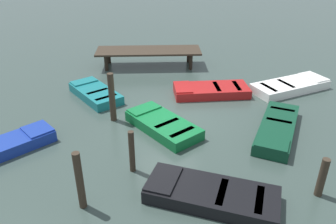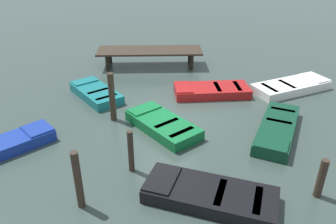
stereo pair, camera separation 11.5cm
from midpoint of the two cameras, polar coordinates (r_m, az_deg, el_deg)
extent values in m
plane|color=#33423D|center=(13.61, 0.24, -1.31)|extent=(80.00, 80.00, 0.00)
cube|color=#33281E|center=(19.09, -2.93, 10.27)|extent=(5.75, 1.76, 0.10)
cylinder|color=black|center=(19.91, 3.84, 9.55)|extent=(0.20, 0.20, 0.85)
cylinder|color=black|center=(18.76, 4.19, 8.38)|extent=(0.20, 0.20, 0.85)
cylinder|color=black|center=(20.00, -9.56, 9.31)|extent=(0.20, 0.20, 0.85)
cylinder|color=black|center=(18.85, -9.99, 8.13)|extent=(0.20, 0.20, 0.85)
cube|color=maroon|center=(15.82, 7.57, 3.58)|extent=(3.48, 1.63, 0.40)
cube|color=black|center=(15.77, 7.61, 4.04)|extent=(2.95, 1.29, 0.04)
cube|color=maroon|center=(15.51, 2.81, 4.21)|extent=(0.82, 1.35, 0.06)
cube|color=black|center=(15.81, 8.52, 4.20)|extent=(0.26, 1.14, 0.04)
cube|color=black|center=(16.04, 11.79, 4.27)|extent=(0.26, 1.14, 0.04)
cube|color=#0C3823|center=(13.23, 18.14, -2.74)|extent=(2.72, 3.90, 0.40)
cube|color=maroon|center=(13.17, 18.23, -2.21)|extent=(2.24, 3.28, 0.04)
cube|color=#0C3823|center=(11.85, 17.32, -5.07)|extent=(1.33, 1.21, 0.06)
cube|color=maroon|center=(13.40, 18.42, -1.51)|extent=(0.92, 0.59, 0.04)
cube|color=maroon|center=(14.32, 18.98, 0.34)|extent=(0.92, 0.59, 0.04)
cube|color=navy|center=(13.01, -20.88, -2.59)|extent=(1.31, 1.32, 0.06)
cube|color=#14666B|center=(15.75, -11.80, 3.11)|extent=(2.73, 3.11, 0.40)
cube|color=beige|center=(15.70, -11.85, 3.57)|extent=(2.25, 2.59, 0.04)
cube|color=#14666B|center=(16.62, -13.63, 5.09)|extent=(1.32, 1.20, 0.06)
cube|color=#9B9789|center=(15.50, -11.50, 3.45)|extent=(0.94, 0.75, 0.04)
cube|color=#9B9789|center=(14.85, -10.11, 2.47)|extent=(0.94, 0.75, 0.04)
cube|color=black|center=(9.72, 7.46, -13.72)|extent=(3.90, 2.61, 0.40)
cube|color=gray|center=(9.63, 7.51, -13.09)|extent=(3.28, 2.13, 0.04)
cube|color=black|center=(9.84, -0.69, -11.09)|extent=(1.20, 1.50, 0.06)
cube|color=#776E5D|center=(9.58, 9.16, -13.19)|extent=(0.58, 1.13, 0.04)
cube|color=#776E5D|center=(9.54, 15.23, -14.15)|extent=(0.58, 1.13, 0.04)
cube|color=#0F602D|center=(12.84, -0.61, -2.20)|extent=(2.98, 3.29, 0.40)
cube|color=orange|center=(12.77, -0.61, -1.66)|extent=(2.45, 2.74, 0.04)
cube|color=#0F602D|center=(13.57, -3.78, 0.60)|extent=(1.41, 1.30, 0.06)
cube|color=#B06E1E|center=(12.59, 0.04, -1.89)|extent=(0.99, 0.82, 0.04)
cube|color=#B06E1E|center=(12.04, 2.59, -3.43)|extent=(0.99, 0.82, 0.04)
cube|color=silver|center=(17.15, 20.14, 4.02)|extent=(4.00, 2.77, 0.40)
cube|color=#334772|center=(17.10, 20.22, 4.45)|extent=(3.36, 2.26, 0.04)
cube|color=silver|center=(18.09, 23.63, 5.36)|extent=(1.26, 1.50, 0.06)
cube|color=navy|center=(16.90, 19.55, 4.43)|extent=(0.62, 1.10, 0.04)
cube|color=navy|center=(16.23, 16.89, 3.91)|extent=(0.62, 1.10, 0.04)
cylinder|color=#33281E|center=(9.35, -14.55, -11.06)|extent=(0.21, 0.21, 1.76)
cylinder|color=#33281E|center=(10.46, 24.65, -10.12)|extent=(0.22, 0.22, 1.23)
cylinder|color=#33281E|center=(13.34, -9.15, 2.47)|extent=(0.24, 0.24, 1.98)
cylinder|color=#33281E|center=(10.49, -5.96, -6.61)|extent=(0.18, 0.18, 1.42)
camera|label=1|loc=(0.06, -89.75, 0.13)|focal=36.24mm
camera|label=2|loc=(0.06, 90.25, -0.13)|focal=36.24mm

